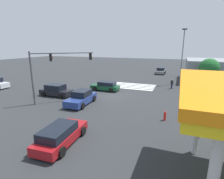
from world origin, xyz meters
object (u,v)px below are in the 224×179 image
fire_hydrant (165,116)px  car_5 (61,135)px  car_1 (56,90)px  pedestrian (172,83)px  traffic_signal_mast (52,66)px  car_3 (161,71)px  car_6 (81,98)px  tree_corner_a (209,68)px  car_4 (106,86)px  street_light_pole_a (183,52)px

fire_hydrant → car_5: bearing=46.5°
car_1 → pedestrian: 17.53m
traffic_signal_mast → fire_hydrant: (-12.81, 0.70, -3.99)m
car_3 → pedestrian: size_ratio=2.73×
car_3 → car_6: 27.33m
car_3 → tree_corner_a: size_ratio=0.89×
car_5 → fire_hydrant: 9.24m
car_6 → traffic_signal_mast: bearing=-82.0°
tree_corner_a → fire_hydrant: tree_corner_a is taller
car_3 → tree_corner_a: (-8.50, 12.88, 2.54)m
car_1 → car_4: size_ratio=1.03×
pedestrian → fire_hydrant: (-0.08, 12.95, -0.42)m
traffic_signal_mast → car_6: traffic_signal_mast is taller
car_1 → street_light_pole_a: 21.63m
car_1 → car_4: 7.27m
car_6 → fire_hydrant: bearing=80.3°
car_3 → car_1: bearing=155.7°
street_light_pole_a → car_3: bearing=-67.3°
car_3 → street_light_pole_a: 12.55m
tree_corner_a → car_5: bearing=62.2°
pedestrian → car_5: bearing=29.2°
traffic_signal_mast → fire_hydrant: bearing=-48.1°
car_4 → fire_hydrant: (-9.42, 8.20, -0.24)m
car_4 → tree_corner_a: bearing=-154.6°
car_6 → car_3: bearing=165.0°
traffic_signal_mast → car_5: size_ratio=1.30×
car_3 → tree_corner_a: bearing=-146.7°
car_1 → car_6: (-5.04, 1.79, 0.01)m
traffic_signal_mast → street_light_pole_a: 21.62m
car_4 → car_5: car_5 is taller
car_6 → pedestrian: (-9.44, -11.67, 0.11)m
pedestrian → car_4: bearing=-16.1°
traffic_signal_mast → car_3: traffic_signal_mast is taller
car_1 → fire_hydrant: 14.88m
car_3 → street_light_pole_a: bearing=-157.4°
car_5 → street_light_pole_a: size_ratio=0.50×
traffic_signal_mast → tree_corner_a: 22.98m
car_4 → fire_hydrant: car_4 is taller
traffic_signal_mast → car_4: (-3.40, -7.51, -3.75)m
traffic_signal_mast → tree_corner_a: size_ratio=1.27×
car_6 → fire_hydrant: car_6 is taller
pedestrian → tree_corner_a: (-5.19, -2.09, 2.39)m
car_4 → fire_hydrant: bearing=139.2°
car_1 → car_3: 27.25m
car_4 → car_6: 6.92m
car_3 → car_4: car_3 is taller
street_light_pole_a → tree_corner_a: size_ratio=1.98×
traffic_signal_mast → car_4: bearing=20.7°
pedestrian → car_3: bearing=-120.6°
street_light_pole_a → tree_corner_a: 5.13m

